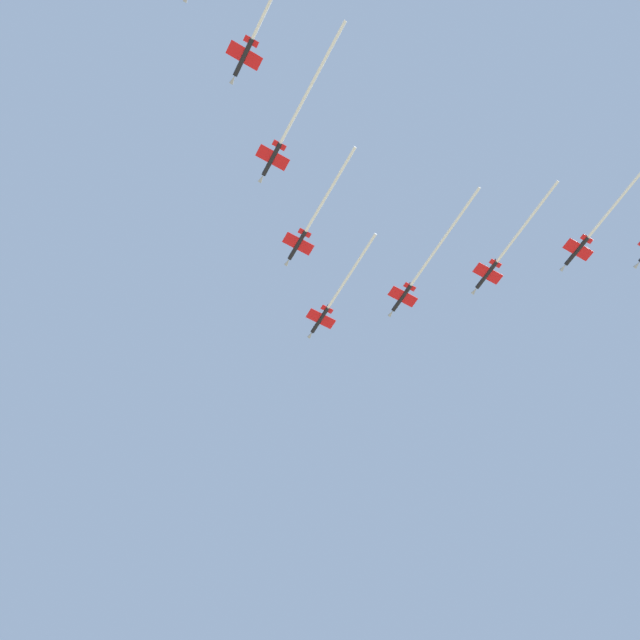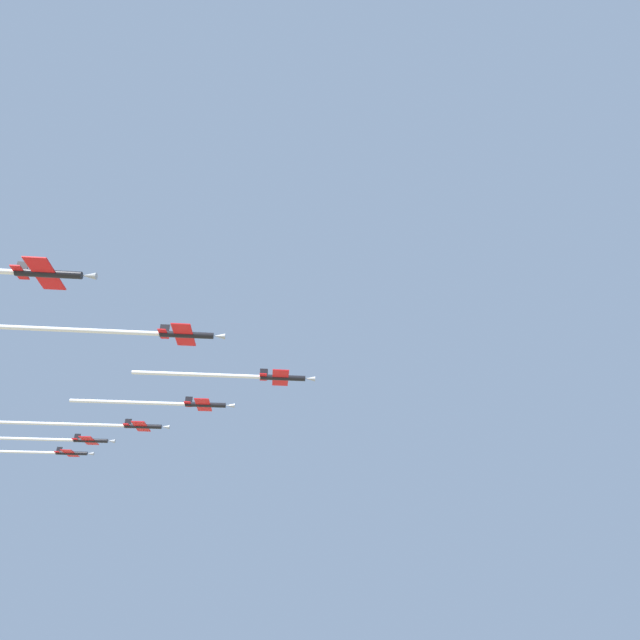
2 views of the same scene
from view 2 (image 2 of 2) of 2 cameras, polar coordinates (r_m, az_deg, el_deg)
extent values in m
cylinder|color=black|center=(108.10, -4.16, -6.44)|extent=(9.34, 3.67, 1.15)
cone|color=#9EA3AD|center=(108.33, -1.11, -6.56)|extent=(2.30, 1.62, 1.09)
cube|color=red|center=(108.07, -4.44, -6.45)|extent=(5.49, 8.94, 0.19)
cube|color=red|center=(108.12, -6.35, -6.34)|extent=(2.37, 3.81, 0.19)
cube|color=black|center=(108.48, -6.28, -5.88)|extent=(1.65, 0.62, 1.88)
cylinder|color=white|center=(109.31, -13.57, -5.94)|extent=(25.43, 7.93, 0.80)
cylinder|color=black|center=(124.88, -12.64, -9.21)|extent=(9.34, 3.67, 1.15)
cone|color=#9EA3AD|center=(124.27, -9.98, -9.37)|extent=(2.30, 1.62, 1.09)
cube|color=red|center=(124.93, -12.88, -9.21)|extent=(5.49, 8.94, 0.19)
cube|color=red|center=(125.48, -14.52, -9.08)|extent=(2.37, 3.81, 0.19)
cube|color=black|center=(125.78, -14.43, -8.68)|extent=(1.65, 0.62, 1.88)
cylinder|color=white|center=(128.40, -20.60, -8.59)|extent=(25.40, 7.92, 0.80)
cylinder|color=black|center=(94.19, -14.63, -1.61)|extent=(9.34, 3.67, 1.15)
cone|color=#9EA3AD|center=(93.38, -11.16, -1.78)|extent=(2.30, 1.62, 1.09)
cube|color=red|center=(94.26, -14.95, -1.62)|extent=(5.49, 8.94, 0.19)
cube|color=red|center=(94.98, -17.07, -1.48)|extent=(2.37, 3.81, 0.19)
cube|color=black|center=(95.39, -16.94, -0.99)|extent=(1.65, 0.62, 1.88)
cylinder|color=white|center=(100.01, -26.64, -0.96)|extent=(31.86, 9.75, 0.80)
cylinder|color=black|center=(143.95, -19.12, -11.13)|extent=(9.34, 3.67, 1.15)
cone|color=#9EA3AD|center=(142.71, -16.84, -11.34)|extent=(2.30, 1.62, 1.09)
cube|color=red|center=(144.06, -19.32, -11.13)|extent=(5.49, 8.94, 0.19)
cube|color=red|center=(144.97, -20.72, -10.98)|extent=(2.37, 3.81, 0.19)
cube|color=black|center=(145.22, -20.62, -10.63)|extent=(1.65, 0.62, 1.88)
cylinder|color=white|center=(150.26, -26.99, -10.29)|extent=(31.45, 9.64, 0.80)
cylinder|color=black|center=(85.25, -27.99, 4.57)|extent=(9.34, 3.67, 1.15)
cone|color=#9EA3AD|center=(83.14, -24.35, 4.51)|extent=(2.30, 1.62, 1.09)
cube|color=red|center=(85.43, -28.32, 4.55)|extent=(5.49, 8.94, 0.19)
cube|color=red|center=(86.97, -30.48, 4.61)|extent=(2.37, 3.81, 0.19)
cube|color=black|center=(87.39, -30.28, 5.12)|extent=(1.65, 0.62, 1.88)
cylinder|color=black|center=(164.90, -24.18, -12.16)|extent=(9.34, 3.67, 1.15)
cone|color=#9EA3AD|center=(163.17, -22.24, -12.39)|extent=(2.30, 1.62, 1.09)
cube|color=red|center=(165.05, -24.36, -12.16)|extent=(5.49, 8.94, 0.19)
cube|color=red|center=(166.24, -25.54, -11.99)|extent=(2.37, 3.81, 0.19)
cube|color=black|center=(166.45, -25.45, -11.69)|extent=(1.65, 0.62, 1.88)
cylinder|color=white|center=(171.01, -29.64, -11.46)|extent=(23.75, 7.45, 0.80)
cylinder|color=black|center=(184.17, -25.95, -13.20)|extent=(9.34, 3.67, 1.15)
cone|color=#9EA3AD|center=(182.29, -24.22, -13.43)|extent=(2.30, 1.62, 1.09)
cube|color=red|center=(184.34, -26.11, -13.20)|extent=(5.49, 8.94, 0.19)
cube|color=red|center=(185.62, -27.16, -13.04)|extent=(2.37, 3.81, 0.19)
cube|color=black|center=(185.80, -27.07, -12.77)|extent=(1.65, 0.62, 1.88)
camera|label=1|loc=(209.03, -57.93, -57.87)|focal=37.05mm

